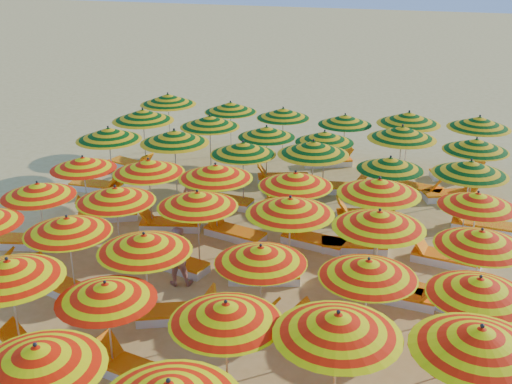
% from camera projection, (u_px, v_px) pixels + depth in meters
% --- Properties ---
extents(ground, '(120.00, 120.00, 0.00)m').
position_uv_depth(ground, '(251.00, 256.00, 16.62)').
color(ground, '#DAB461').
rests_on(ground, ground).
extents(umbrella_2, '(2.53, 2.53, 2.18)m').
position_uv_depth(umbrella_2, '(37.00, 357.00, 9.51)').
color(umbrella_2, silver).
rests_on(umbrella_2, ground).
extents(umbrella_7, '(2.63, 2.63, 2.20)m').
position_uv_depth(umbrella_7, '(8.00, 270.00, 11.97)').
color(umbrella_7, silver).
rests_on(umbrella_7, ground).
extents(umbrella_8, '(2.40, 2.40, 1.97)m').
position_uv_depth(umbrella_8, '(106.00, 292.00, 11.62)').
color(umbrella_8, silver).
rests_on(umbrella_8, ground).
extents(umbrella_9, '(2.31, 2.31, 2.09)m').
position_uv_depth(umbrella_9, '(226.00, 313.00, 10.79)').
color(umbrella_9, silver).
rests_on(umbrella_9, ground).
extents(umbrella_10, '(2.39, 2.39, 2.24)m').
position_uv_depth(umbrella_10, '(338.00, 324.00, 10.23)').
color(umbrella_10, silver).
rests_on(umbrella_10, ground).
extents(umbrella_11, '(2.80, 2.80, 2.29)m').
position_uv_depth(umbrella_11, '(480.00, 339.00, 9.79)').
color(umbrella_11, silver).
rests_on(umbrella_11, ground).
extents(umbrella_13, '(2.30, 2.30, 2.07)m').
position_uv_depth(umbrella_13, '(67.00, 225.00, 14.08)').
color(umbrella_13, silver).
rests_on(umbrella_13, ground).
extents(umbrella_14, '(2.40, 2.40, 2.10)m').
position_uv_depth(umbrella_14, '(144.00, 243.00, 13.20)').
color(umbrella_14, silver).
rests_on(umbrella_14, ground).
extents(umbrella_15, '(2.15, 2.15, 2.02)m').
position_uv_depth(umbrella_15, '(261.00, 255.00, 12.88)').
color(umbrella_15, silver).
rests_on(umbrella_15, ground).
extents(umbrella_16, '(2.23, 2.23, 2.05)m').
position_uv_depth(umbrella_16, '(368.00, 268.00, 12.29)').
color(umbrella_16, silver).
rests_on(umbrella_16, ground).
extents(umbrella_17, '(2.29, 2.29, 2.04)m').
position_uv_depth(umbrella_17, '(479.00, 287.00, 11.67)').
color(umbrella_17, silver).
rests_on(umbrella_17, ground).
extents(umbrella_18, '(1.93, 1.93, 1.99)m').
position_uv_depth(umbrella_18, '(38.00, 190.00, 16.20)').
color(umbrella_18, silver).
rests_on(umbrella_18, ground).
extents(umbrella_19, '(2.55, 2.55, 2.08)m').
position_uv_depth(umbrella_19, '(115.00, 194.00, 15.70)').
color(umbrella_19, silver).
rests_on(umbrella_19, ground).
extents(umbrella_20, '(1.98, 1.98, 2.09)m').
position_uv_depth(umbrella_20, '(197.00, 199.00, 15.39)').
color(umbrella_20, silver).
rests_on(umbrella_20, ground).
extents(umbrella_21, '(2.30, 2.30, 2.20)m').
position_uv_depth(umbrella_21, '(290.00, 206.00, 14.78)').
color(umbrella_21, silver).
rests_on(umbrella_21, ground).
extents(umbrella_22, '(2.37, 2.37, 2.20)m').
position_uv_depth(umbrella_22, '(379.00, 219.00, 14.08)').
color(umbrella_22, silver).
rests_on(umbrella_22, ground).
extents(umbrella_23, '(2.05, 2.05, 2.07)m').
position_uv_depth(umbrella_23, '(481.00, 239.00, 13.45)').
color(umbrella_23, silver).
rests_on(umbrella_23, ground).
extents(umbrella_24, '(2.48, 2.48, 1.98)m').
position_uv_depth(umbrella_24, '(83.00, 163.00, 18.12)').
color(umbrella_24, silver).
rests_on(umbrella_24, ground).
extents(umbrella_25, '(2.47, 2.47, 2.10)m').
position_uv_depth(umbrella_25, '(148.00, 166.00, 17.55)').
color(umbrella_25, silver).
rests_on(umbrella_25, ground).
extents(umbrella_26, '(2.58, 2.58, 2.12)m').
position_uv_depth(umbrella_26, '(216.00, 171.00, 17.11)').
color(umbrella_26, silver).
rests_on(umbrella_26, ground).
extents(umbrella_27, '(2.40, 2.40, 2.09)m').
position_uv_depth(umbrella_27, '(296.00, 179.00, 16.66)').
color(umbrella_27, silver).
rests_on(umbrella_27, ground).
extents(umbrella_28, '(2.60, 2.60, 2.22)m').
position_uv_depth(umbrella_28, '(379.00, 186.00, 15.87)').
color(umbrella_28, silver).
rests_on(umbrella_28, ground).
extents(umbrella_29, '(2.37, 2.37, 2.00)m').
position_uv_depth(umbrella_29, '(477.00, 200.00, 15.56)').
color(umbrella_29, silver).
rests_on(umbrella_29, ground).
extents(umbrella_30, '(2.49, 2.49, 2.19)m').
position_uv_depth(umbrella_30, '(109.00, 134.00, 20.13)').
color(umbrella_30, silver).
rests_on(umbrella_30, ground).
extents(umbrella_31, '(2.76, 2.76, 2.26)m').
position_uv_depth(umbrella_31, '(174.00, 137.00, 19.62)').
color(umbrella_31, silver).
rests_on(umbrella_31, ground).
extents(umbrella_32, '(2.10, 2.10, 2.10)m').
position_uv_depth(umbrella_32, '(243.00, 148.00, 19.01)').
color(umbrella_32, silver).
rests_on(umbrella_32, ground).
extents(umbrella_33, '(2.55, 2.55, 2.24)m').
position_uv_depth(umbrella_33, '(313.00, 148.00, 18.68)').
color(umbrella_33, silver).
rests_on(umbrella_33, ground).
extents(umbrella_34, '(2.45, 2.45, 2.00)m').
position_uv_depth(umbrella_34, '(390.00, 163.00, 18.02)').
color(umbrella_34, silver).
rests_on(umbrella_34, ground).
extents(umbrella_35, '(2.59, 2.59, 2.17)m').
position_uv_depth(umbrella_35, '(471.00, 168.00, 17.26)').
color(umbrella_35, silver).
rests_on(umbrella_35, ground).
extents(umbrella_36, '(2.17, 2.17, 2.25)m').
position_uv_depth(umbrella_36, '(143.00, 115.00, 22.00)').
color(umbrella_36, silver).
rests_on(umbrella_36, ground).
extents(umbrella_37, '(2.31, 2.31, 2.15)m').
position_uv_depth(umbrella_37, '(210.00, 121.00, 21.60)').
color(umbrella_37, silver).
rests_on(umbrella_37, ground).
extents(umbrella_38, '(1.99, 1.99, 2.01)m').
position_uv_depth(umbrella_38, '(267.00, 132.00, 20.89)').
color(umbrella_38, silver).
rests_on(umbrella_38, ground).
extents(umbrella_39, '(2.08, 2.08, 2.00)m').
position_uv_depth(umbrella_39, '(325.00, 137.00, 20.38)').
color(umbrella_39, silver).
rests_on(umbrella_39, ground).
extents(umbrella_40, '(2.65, 2.65, 2.28)m').
position_uv_depth(umbrella_40, '(402.00, 133.00, 19.96)').
color(umbrella_40, silver).
rests_on(umbrella_40, ground).
extents(umbrella_41, '(2.09, 2.09, 2.10)m').
position_uv_depth(umbrella_41, '(476.00, 145.00, 19.32)').
color(umbrella_41, silver).
rests_on(umbrella_41, ground).
extents(umbrella_42, '(2.79, 2.79, 2.24)m').
position_uv_depth(umbrella_42, '(168.00, 99.00, 24.15)').
color(umbrella_42, silver).
rests_on(umbrella_42, ground).
extents(umbrella_43, '(2.44, 2.44, 2.06)m').
position_uv_depth(umbrella_43, '(231.00, 107.00, 23.69)').
color(umbrella_43, silver).
rests_on(umbrella_43, ground).
extents(umbrella_44, '(2.48, 2.48, 2.04)m').
position_uv_depth(umbrella_44, '(283.00, 113.00, 22.98)').
color(umbrella_44, silver).
rests_on(umbrella_44, ground).
extents(umbrella_45, '(2.48, 2.48, 1.99)m').
position_uv_depth(umbrella_45, '(345.00, 120.00, 22.30)').
color(umbrella_45, silver).
rests_on(umbrella_45, ground).
extents(umbrella_46, '(2.53, 2.53, 2.27)m').
position_uv_depth(umbrella_46, '(409.00, 118.00, 21.59)').
color(umbrella_46, silver).
rests_on(umbrella_46, ground).
extents(umbrella_47, '(2.27, 2.27, 2.21)m').
position_uv_depth(umbrella_47, '(479.00, 122.00, 21.27)').
color(umbrella_47, silver).
rests_on(umbrella_47, ground).
extents(lounger_5, '(1.78, 0.74, 0.69)m').
position_uv_depth(lounger_5, '(46.00, 352.00, 12.57)').
color(lounger_5, white).
rests_on(lounger_5, ground).
extents(lounger_6, '(1.81, 0.91, 0.69)m').
position_uv_depth(lounger_6, '(135.00, 371.00, 12.01)').
color(lounger_6, white).
rests_on(lounger_6, ground).
extents(lounger_10, '(1.83, 1.07, 0.69)m').
position_uv_depth(lounger_10, '(56.00, 284.00, 14.98)').
color(lounger_10, white).
rests_on(lounger_10, ground).
extents(lounger_11, '(1.82, 1.21, 0.69)m').
position_uv_depth(lounger_11, '(178.00, 313.00, 13.85)').
color(lounger_11, white).
rests_on(lounger_11, ground).
extents(lounger_12, '(1.82, 1.02, 0.69)m').
position_uv_depth(lounger_12, '(241.00, 314.00, 13.81)').
color(lounger_12, white).
rests_on(lounger_12, ground).
extents(lounger_13, '(1.83, 1.05, 0.69)m').
position_uv_depth(lounger_13, '(334.00, 336.00, 13.05)').
color(lounger_13, white).
rests_on(lounger_13, ground).
extents(lounger_14, '(1.82, 0.95, 0.69)m').
position_uv_depth(lounger_14, '(33.00, 241.00, 17.07)').
color(lounger_14, white).
rests_on(lounger_14, ground).
extents(lounger_15, '(1.82, 1.00, 0.69)m').
position_uv_depth(lounger_15, '(174.00, 262.00, 15.99)').
color(lounger_15, white).
rests_on(lounger_15, ground).
extents(lounger_16, '(1.82, 1.02, 0.69)m').
position_uv_depth(lounger_16, '(262.00, 275.00, 15.39)').
color(lounger_16, white).
rests_on(lounger_16, ground).
extents(lounger_17, '(1.78, 0.75, 0.69)m').
position_uv_depth(lounger_17, '(400.00, 295.00, 14.53)').
color(lounger_17, white).
rests_on(lounger_17, ground).
extents(lounger_18, '(1.83, 1.12, 0.69)m').
position_uv_depth(lounger_18, '(447.00, 301.00, 14.28)').
color(lounger_18, white).
rests_on(lounger_18, ground).
extents(lounger_19, '(1.82, 1.24, 0.69)m').
position_uv_depth(lounger_19, '(107.00, 214.00, 18.73)').
color(lounger_19, white).
rests_on(lounger_19, ground).
extents(lounger_20, '(1.82, 0.98, 0.69)m').
position_uv_depth(lounger_20, '(169.00, 224.00, 18.10)').
color(lounger_20, white).
rests_on(lounger_20, ground).
extents(lounger_21, '(1.82, 1.00, 0.69)m').
position_uv_depth(lounger_21, '(234.00, 233.00, 17.57)').
color(lounger_21, white).
rests_on(lounger_21, ground).
extents(lounger_22, '(1.82, 0.94, 0.69)m').
position_uv_depth(lounger_22, '(312.00, 240.00, 17.13)').
color(lounger_22, white).
rests_on(lounger_22, ground).
extents(lounger_23, '(1.81, 0.90, 0.69)m').
position_uv_depth(lounger_23, '(356.00, 245.00, 16.85)').
color(lounger_23, white).
rests_on(lounger_23, ground).
extents(lounger_24, '(1.80, 0.86, 0.69)m').
position_uv_depth(lounger_24, '(445.00, 258.00, 16.19)').
color(lounger_24, white).
rests_on(lounger_24, ground).
extents(lounger_25, '(1.74, 0.62, 0.69)m').
position_uv_depth(lounger_25, '(98.00, 186.00, 20.82)').
color(lounger_25, white).
rests_on(lounger_25, ground).
extents(lounger_26, '(1.79, 0.78, 0.69)m').
position_uv_depth(lounger_26, '(224.00, 200.00, 19.69)').
color(lounger_26, white).
rests_on(lounger_26, ground).
extents(lounger_27, '(1.83, 1.07, 0.69)m').
position_uv_depth(lounger_27, '(290.00, 206.00, 19.31)').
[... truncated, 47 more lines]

